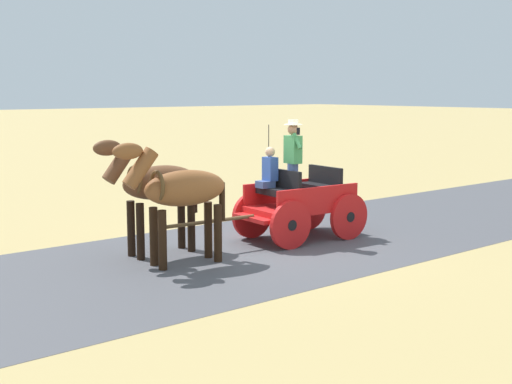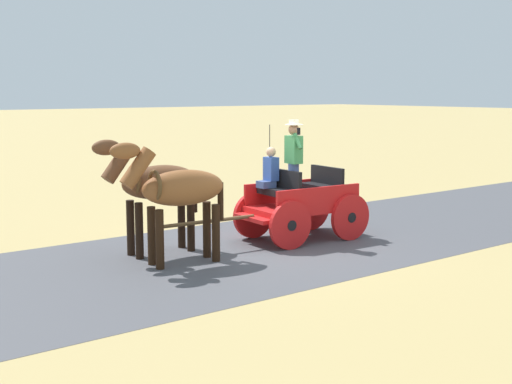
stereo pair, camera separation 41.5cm
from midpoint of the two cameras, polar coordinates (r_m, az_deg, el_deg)
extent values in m
plane|color=tan|center=(13.88, 0.56, -4.48)|extent=(200.00, 200.00, 0.00)
cube|color=#4C4C51|center=(13.88, 0.56, -4.46)|extent=(5.40, 160.00, 0.01)
cube|color=red|center=(14.49, 2.84, -1.28)|extent=(1.35, 2.28, 0.12)
cube|color=red|center=(14.01, 4.30, -0.47)|extent=(0.21, 2.09, 0.44)
cube|color=red|center=(14.89, 1.49, 0.08)|extent=(0.21, 2.09, 0.44)
cube|color=red|center=(13.79, -1.14, -2.19)|extent=(1.09, 0.31, 0.08)
cube|color=red|center=(15.28, 6.37, -1.51)|extent=(0.73, 0.25, 0.06)
cube|color=black|center=(14.07, 0.92, 0.00)|extent=(1.04, 0.43, 0.14)
cube|color=black|center=(14.14, 1.51, 0.94)|extent=(1.02, 0.15, 0.44)
cube|color=black|center=(14.74, 4.36, 0.36)|extent=(1.04, 0.43, 0.14)
cube|color=black|center=(14.83, 4.91, 1.26)|extent=(1.02, 0.15, 0.44)
cylinder|color=red|center=(13.55, 1.99, -2.73)|extent=(0.17, 0.96, 0.96)
cylinder|color=black|center=(13.55, 1.99, -2.73)|extent=(0.13, 0.22, 0.21)
cylinder|color=red|center=(14.59, -1.12, -1.93)|extent=(0.17, 0.96, 0.96)
cylinder|color=black|center=(14.59, -1.12, -1.93)|extent=(0.13, 0.22, 0.21)
cylinder|color=red|center=(14.52, 6.82, -2.03)|extent=(0.17, 0.96, 0.96)
cylinder|color=black|center=(14.52, 6.82, -2.03)|extent=(0.13, 0.22, 0.21)
cylinder|color=red|center=(15.49, 3.58, -1.33)|extent=(0.17, 0.96, 0.96)
cylinder|color=black|center=(15.49, 3.58, -1.33)|extent=(0.13, 0.22, 0.21)
cylinder|color=brown|center=(13.27, -4.64, -2.42)|extent=(0.21, 2.00, 0.07)
cylinder|color=black|center=(14.22, 0.21, 2.93)|extent=(0.02, 0.02, 1.30)
cylinder|color=#384C7F|center=(14.09, 2.18, 0.55)|extent=(0.22, 0.22, 0.90)
cube|color=#387F47|center=(14.01, 2.20, 3.50)|extent=(0.35, 0.24, 0.56)
sphere|color=#9E7051|center=(13.98, 2.21, 5.14)|extent=(0.22, 0.22, 0.22)
cylinder|color=beige|center=(13.98, 2.21, 5.55)|extent=(0.36, 0.36, 0.01)
cylinder|color=beige|center=(13.98, 2.21, 5.75)|extent=(0.20, 0.20, 0.10)
cylinder|color=#387F47|center=(13.83, 2.53, 4.19)|extent=(0.27, 0.10, 0.32)
cube|color=black|center=(13.76, 2.62, 5.00)|extent=(0.02, 0.07, 0.14)
cube|color=#384C7F|center=(14.18, -0.07, 0.64)|extent=(0.30, 0.34, 0.14)
cube|color=#2D4C99|center=(14.21, 0.33, 1.92)|extent=(0.31, 0.22, 0.48)
sphere|color=tan|center=(14.17, 0.33, 3.32)|extent=(0.20, 0.20, 0.20)
ellipsoid|color=brown|center=(12.35, -6.76, 0.32)|extent=(0.75, 1.62, 0.64)
cylinder|color=black|center=(12.11, -8.65, -3.94)|extent=(0.15, 0.15, 1.05)
cylinder|color=black|center=(12.44, -9.33, -3.63)|extent=(0.15, 0.15, 1.05)
cylinder|color=black|center=(12.58, -4.09, -3.40)|extent=(0.15, 0.15, 1.05)
cylinder|color=black|center=(12.90, -4.86, -3.12)|extent=(0.15, 0.15, 1.05)
cylinder|color=brown|center=(11.97, -10.44, 1.91)|extent=(0.34, 0.68, 0.73)
ellipsoid|color=brown|center=(11.86, -11.46, 3.30)|extent=(0.29, 0.56, 0.28)
cube|color=black|center=(11.97, -10.35, 2.09)|extent=(0.12, 0.51, 0.56)
cylinder|color=black|center=(12.73, -3.73, -0.77)|extent=(0.11, 0.11, 0.70)
torus|color=brown|center=(12.12, -9.10, 0.50)|extent=(0.55, 0.14, 0.55)
ellipsoid|color=brown|center=(13.17, -8.71, 0.78)|extent=(0.62, 1.58, 0.64)
cylinder|color=black|center=(12.90, -10.37, -3.23)|extent=(0.15, 0.15, 1.05)
cylinder|color=black|center=(13.22, -11.09, -2.97)|extent=(0.15, 0.15, 1.05)
cylinder|color=black|center=(13.42, -6.21, -2.69)|extent=(0.15, 0.15, 1.05)
cylinder|color=black|center=(13.72, -7.00, -2.45)|extent=(0.15, 0.15, 1.05)
cylinder|color=brown|center=(12.74, -12.08, 2.25)|extent=(0.28, 0.66, 0.73)
ellipsoid|color=brown|center=(12.62, -13.02, 3.55)|extent=(0.24, 0.55, 0.28)
cube|color=black|center=(12.75, -12.00, 2.42)|extent=(0.08, 0.50, 0.56)
cylinder|color=black|center=(13.58, -5.94, -0.23)|extent=(0.11, 0.11, 0.70)
torus|color=brown|center=(12.91, -10.84, 0.93)|extent=(0.55, 0.09, 0.55)
camera|label=1|loc=(0.21, -90.87, -0.13)|focal=48.80mm
camera|label=2|loc=(0.21, 89.13, 0.13)|focal=48.80mm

